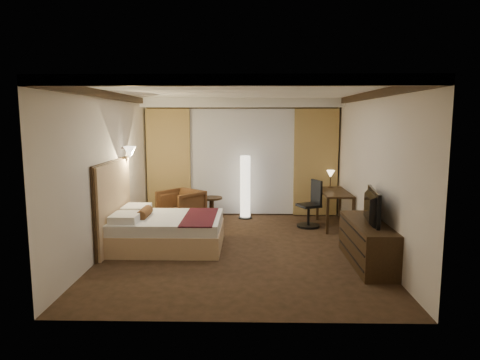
{
  "coord_description": "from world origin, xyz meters",
  "views": [
    {
      "loc": [
        0.16,
        -7.23,
        2.24
      ],
      "look_at": [
        0.0,
        0.4,
        1.15
      ],
      "focal_mm": 32.0,
      "sensor_mm": 36.0,
      "label": 1
    }
  ],
  "objects_px": {
    "desk": "(334,209)",
    "dresser": "(367,243)",
    "television": "(367,204)",
    "side_table": "(212,209)",
    "bed": "(168,232)",
    "armchair": "(181,205)",
    "floor_lamp": "(245,187)",
    "office_chair": "(309,204)"
  },
  "relations": [
    {
      "from": "desk",
      "to": "television",
      "type": "height_order",
      "value": "television"
    },
    {
      "from": "bed",
      "to": "dresser",
      "type": "relative_size",
      "value": 1.09
    },
    {
      "from": "side_table",
      "to": "television",
      "type": "relative_size",
      "value": 0.52
    },
    {
      "from": "floor_lamp",
      "to": "television",
      "type": "distance_m",
      "value": 3.59
    },
    {
      "from": "bed",
      "to": "dresser",
      "type": "height_order",
      "value": "dresser"
    },
    {
      "from": "side_table",
      "to": "desk",
      "type": "xyz_separation_m",
      "value": [
        2.61,
        -0.5,
        0.11
      ]
    },
    {
      "from": "side_table",
      "to": "desk",
      "type": "relative_size",
      "value": 0.4
    },
    {
      "from": "floor_lamp",
      "to": "armchair",
      "type": "bearing_deg",
      "value": -158.31
    },
    {
      "from": "television",
      "to": "side_table",
      "type": "bearing_deg",
      "value": 50.26
    },
    {
      "from": "desk",
      "to": "dresser",
      "type": "relative_size",
      "value": 0.77
    },
    {
      "from": "office_chair",
      "to": "dresser",
      "type": "height_order",
      "value": "office_chair"
    },
    {
      "from": "dresser",
      "to": "television",
      "type": "xyz_separation_m",
      "value": [
        -0.03,
        0.0,
        0.62
      ]
    },
    {
      "from": "dresser",
      "to": "television",
      "type": "distance_m",
      "value": 0.62
    },
    {
      "from": "bed",
      "to": "dresser",
      "type": "xyz_separation_m",
      "value": [
        3.25,
        -0.81,
        0.06
      ]
    },
    {
      "from": "armchair",
      "to": "dresser",
      "type": "relative_size",
      "value": 0.47
    },
    {
      "from": "dresser",
      "to": "television",
      "type": "relative_size",
      "value": 1.71
    },
    {
      "from": "office_chair",
      "to": "television",
      "type": "bearing_deg",
      "value": -100.5
    },
    {
      "from": "bed",
      "to": "floor_lamp",
      "type": "height_order",
      "value": "floor_lamp"
    },
    {
      "from": "armchair",
      "to": "side_table",
      "type": "height_order",
      "value": "armchair"
    },
    {
      "from": "bed",
      "to": "side_table",
      "type": "distance_m",
      "value": 2.1
    },
    {
      "from": "bed",
      "to": "armchair",
      "type": "xyz_separation_m",
      "value": [
        -0.04,
        1.68,
        0.13
      ]
    },
    {
      "from": "armchair",
      "to": "dresser",
      "type": "bearing_deg",
      "value": 3.05
    },
    {
      "from": "office_chair",
      "to": "dresser",
      "type": "bearing_deg",
      "value": -99.8
    },
    {
      "from": "armchair",
      "to": "desk",
      "type": "relative_size",
      "value": 0.62
    },
    {
      "from": "armchair",
      "to": "desk",
      "type": "height_order",
      "value": "armchair"
    },
    {
      "from": "desk",
      "to": "dresser",
      "type": "height_order",
      "value": "desk"
    },
    {
      "from": "armchair",
      "to": "floor_lamp",
      "type": "height_order",
      "value": "floor_lamp"
    },
    {
      "from": "floor_lamp",
      "to": "dresser",
      "type": "xyz_separation_m",
      "value": [
        1.92,
        -3.04,
        -0.39
      ]
    },
    {
      "from": "desk",
      "to": "bed",
      "type": "bearing_deg",
      "value": -154.68
    },
    {
      "from": "armchair",
      "to": "floor_lamp",
      "type": "relative_size",
      "value": 0.56
    },
    {
      "from": "desk",
      "to": "office_chair",
      "type": "height_order",
      "value": "office_chair"
    },
    {
      "from": "armchair",
      "to": "office_chair",
      "type": "relative_size",
      "value": 0.82
    },
    {
      "from": "armchair",
      "to": "office_chair",
      "type": "xyz_separation_m",
      "value": [
        2.7,
        -0.22,
        0.09
      ]
    },
    {
      "from": "bed",
      "to": "floor_lamp",
      "type": "relative_size",
      "value": 1.3
    },
    {
      "from": "bed",
      "to": "desk",
      "type": "distance_m",
      "value": 3.55
    },
    {
      "from": "bed",
      "to": "armchair",
      "type": "distance_m",
      "value": 1.69
    },
    {
      "from": "dresser",
      "to": "office_chair",
      "type": "bearing_deg",
      "value": 104.56
    },
    {
      "from": "bed",
      "to": "floor_lamp",
      "type": "distance_m",
      "value": 2.64
    },
    {
      "from": "bed",
      "to": "desk",
      "type": "height_order",
      "value": "desk"
    },
    {
      "from": "side_table",
      "to": "desk",
      "type": "bearing_deg",
      "value": -10.92
    },
    {
      "from": "desk",
      "to": "television",
      "type": "xyz_separation_m",
      "value": [
        0.02,
        -2.33,
        0.58
      ]
    },
    {
      "from": "dresser",
      "to": "side_table",
      "type": "bearing_deg",
      "value": 133.24
    }
  ]
}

